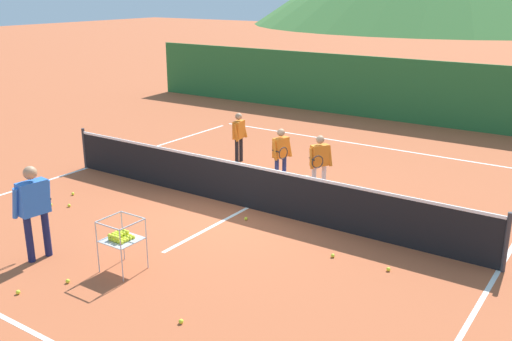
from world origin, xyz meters
TOP-DOWN VIEW (x-y plane):
  - ground_plane at (0.00, 0.00)m, footprint 120.00×120.00m
  - line_baseline_near at (0.00, -5.47)m, footprint 10.20×0.08m
  - line_baseline_far at (0.00, 6.19)m, footprint 10.20×0.08m
  - line_sideline_west at (-5.10, 0.00)m, footprint 0.08×11.66m
  - line_sideline_east at (5.10, 0.00)m, footprint 0.08×11.66m
  - line_service_center at (0.00, 0.00)m, footprint 0.08×5.28m
  - tennis_net at (0.00, 0.00)m, footprint 10.39×0.08m
  - instructor at (-1.62, -3.98)m, footprint 0.44×0.80m
  - student_0 at (-2.11, 2.63)m, footprint 0.27×0.55m
  - student_1 at (-0.25, 1.73)m, footprint 0.42×0.70m
  - student_2 at (0.85, 1.60)m, footprint 0.45×0.73m
  - ball_cart at (-0.10, -3.48)m, footprint 0.58×0.58m
  - tennis_ball_0 at (0.36, -0.58)m, footprint 0.07×0.07m
  - tennis_ball_1 at (-3.58, -2.29)m, footprint 0.07×0.07m
  - tennis_ball_2 at (-0.85, -4.95)m, footprint 0.07×0.07m
  - tennis_ball_3 at (-3.73, -1.58)m, footprint 0.07×0.07m
  - tennis_ball_4 at (3.58, -1.05)m, footprint 0.07×0.07m
  - tennis_ball_5 at (-3.21, -2.11)m, footprint 0.07×0.07m
  - tennis_ball_6 at (2.58, -1.11)m, footprint 0.07×0.07m
  - tennis_ball_7 at (-0.50, -4.30)m, footprint 0.07×0.07m
  - tennis_ball_8 at (-2.57, -3.55)m, footprint 0.07×0.07m
  - tennis_ball_9 at (1.76, -4.16)m, footprint 0.07×0.07m
  - windscreen_fence at (0.00, 9.81)m, footprint 22.43×0.08m

SIDE VIEW (x-z plane):
  - ground_plane at x=0.00m, z-range 0.00..0.00m
  - line_baseline_near at x=0.00m, z-range 0.00..0.01m
  - line_baseline_far at x=0.00m, z-range 0.00..0.01m
  - line_sideline_west at x=-5.10m, z-range 0.00..0.01m
  - line_sideline_east at x=5.10m, z-range 0.00..0.01m
  - line_service_center at x=0.00m, z-range 0.00..0.01m
  - tennis_ball_0 at x=0.36m, z-range 0.00..0.07m
  - tennis_ball_1 at x=-3.58m, z-range 0.00..0.07m
  - tennis_ball_2 at x=-0.85m, z-range 0.00..0.07m
  - tennis_ball_3 at x=-3.73m, z-range 0.00..0.07m
  - tennis_ball_4 at x=3.58m, z-range 0.00..0.07m
  - tennis_ball_5 at x=-3.21m, z-range 0.00..0.07m
  - tennis_ball_6 at x=2.58m, z-range 0.00..0.07m
  - tennis_ball_7 at x=-0.50m, z-range 0.00..0.07m
  - tennis_ball_8 at x=-2.57m, z-range 0.00..0.07m
  - tennis_ball_9 at x=1.76m, z-range 0.00..0.07m
  - tennis_net at x=0.00m, z-range -0.03..1.02m
  - ball_cart at x=-0.10m, z-range 0.15..1.04m
  - student_0 at x=-2.11m, z-range 0.14..1.49m
  - student_1 at x=-0.25m, z-range 0.14..1.49m
  - student_2 at x=0.85m, z-range 0.14..1.51m
  - instructor at x=-1.62m, z-range 0.17..1.84m
  - windscreen_fence at x=0.00m, z-range 0.00..2.19m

